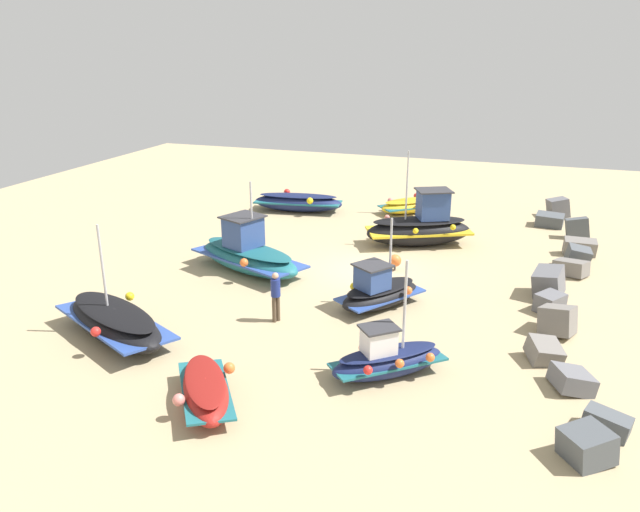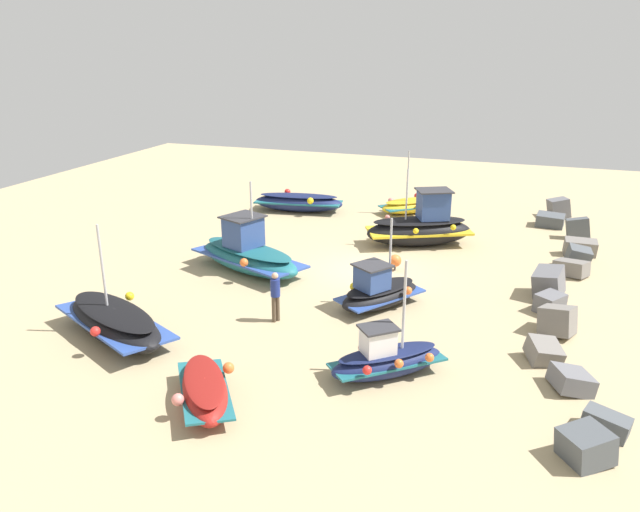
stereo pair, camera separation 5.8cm
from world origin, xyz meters
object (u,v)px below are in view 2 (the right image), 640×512
Objects in this scene: fishing_boat_1 at (379,292)px; fishing_boat_5 at (411,205)px; fishing_boat_4 at (115,321)px; mooring_buoy_1 at (256,222)px; fishing_boat_2 at (421,227)px; fishing_boat_6 at (386,359)px; mooring_buoy_0 at (395,261)px; fishing_boat_0 at (248,254)px; fishing_boat_3 at (299,202)px; person_walking at (275,293)px; fishing_boat_7 at (205,390)px.

fishing_boat_5 is at bearing -139.66° from fishing_boat_1.
mooring_buoy_1 is (-12.18, -0.74, -0.16)m from fishing_boat_4.
fishing_boat_1 is 0.68× the size of fishing_boat_2.
fishing_boat_5 is (-17.80, 5.99, -0.12)m from fishing_boat_4.
fishing_boat_6 reaches higher than mooring_buoy_1.
fishing_boat_2 is at bearing 85.27° from fishing_boat_4.
fishing_boat_5 reaches higher than mooring_buoy_1.
fishing_boat_5 is at bearing -173.04° from mooring_buoy_0.
mooring_buoy_1 is (-5.40, -2.16, -0.33)m from fishing_boat_0.
fishing_boat_2 is 8.27m from fishing_boat_3.
person_walking reaches higher than mooring_buoy_0.
person_walking is (-5.16, -0.21, 0.59)m from fishing_boat_7.
fishing_boat_1 is at bearing -174.34° from fishing_boat_0.
fishing_boat_1 is at bearing -112.98° from person_walking.
fishing_boat_2 reaches higher than fishing_boat_1.
fishing_boat_4 is at bearing -21.37° from fishing_boat_1.
fishing_boat_7 is 5.20m from person_walking.
fishing_boat_5 is (-1.73, 5.94, -0.11)m from fishing_boat_3.
fishing_boat_4 is at bearing 27.14° from fishing_boat_7.
person_walking is at bearing 28.38° from mooring_buoy_1.
mooring_buoy_1 is at bearing -113.60° from mooring_buoy_0.
person_walking is at bearing 58.39° from fishing_boat_4.
fishing_boat_5 is (-12.79, -1.35, -0.15)m from fishing_boat_1.
fishing_boat_6 reaches higher than fishing_boat_3.
fishing_boat_2 is 15.11m from fishing_boat_7.
fishing_boat_7 is at bearing -12.72° from mooring_buoy_0.
fishing_boat_6 is at bearing 50.74° from fishing_boat_1.
fishing_boat_7 is at bearing -137.42° from fishing_boat_5.
fishing_boat_7 is at bearing 13.87° from fishing_boat_1.
fishing_boat_0 reaches higher than fishing_boat_6.
fishing_boat_3 is at bearing -112.29° from fishing_boat_1.
fishing_boat_3 is 6.19m from fishing_boat_5.
fishing_boat_4 is at bearing 81.20° from fishing_boat_3.
fishing_boat_1 is at bearing 114.79° from fishing_boat_3.
fishing_boat_3 is at bearing 152.88° from fishing_boat_5.
fishing_boat_0 is 9.38m from fishing_boat_3.
fishing_boat_7 is 15.54m from mooring_buoy_1.
fishing_boat_5 is (-5.40, -1.47, -0.43)m from fishing_boat_2.
fishing_boat_4 reaches higher than fishing_boat_7.
fishing_boat_5 is at bearing -90.22° from fishing_boat_0.
fishing_boat_3 is 3.97m from mooring_buoy_1.
fishing_boat_0 reaches higher than fishing_boat_1.
fishing_boat_6 reaches higher than person_walking.
fishing_boat_4 is at bearing -147.06° from fishing_boat_2.
mooring_buoy_1 is at bearing -45.87° from fishing_boat_0.
person_walking is (2.28, -2.98, 0.44)m from fishing_boat_1.
fishing_boat_4 is 11.27m from mooring_buoy_0.
fishing_boat_0 is at bearing 104.51° from fishing_boat_4.
mooring_buoy_1 is at bearing -14.90° from fishing_boat_7.
fishing_boat_0 is at bearing -70.82° from mooring_buoy_0.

